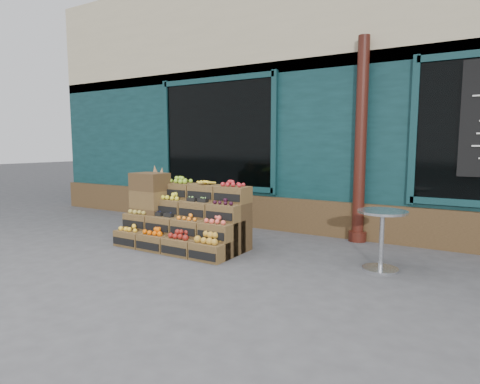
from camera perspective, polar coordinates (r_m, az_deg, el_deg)
The scene contains 6 objects.
ground at distance 5.41m, azimuth -2.00°, elevation -9.87°, with size 60.00×60.00×0.00m, color #424244.
shop_facade at distance 9.91m, azimuth 14.47°, elevation 11.47°, with size 12.00×6.24×4.80m.
crate_display at distance 6.17m, azimuth -7.85°, elevation -4.27°, with size 1.95×0.97×1.22m.
spare_crates at distance 6.52m, azimuth -12.64°, elevation -2.18°, with size 0.57×0.41×1.10m.
bistro_table at distance 5.23m, azimuth 19.52°, elevation -5.55°, with size 0.60×0.60×0.75m.
shopkeeper at distance 8.37m, azimuth 0.57°, elevation 3.39°, with size 0.77×0.51×2.11m, color #1C6227.
Camera 1 is at (2.80, -4.36, 1.55)m, focal length 30.00 mm.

